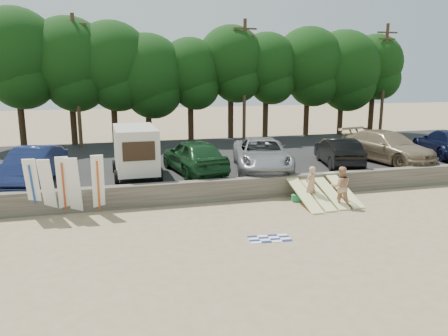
{
  "coord_description": "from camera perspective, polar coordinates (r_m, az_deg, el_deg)",
  "views": [
    {
      "loc": [
        -8.11,
        -15.89,
        5.78
      ],
      "look_at": [
        -3.07,
        3.0,
        1.54
      ],
      "focal_mm": 35.0,
      "sensor_mm": 36.0,
      "label": 1
    }
  ],
  "objects": [
    {
      "name": "ground",
      "position": [
        18.75,
        11.55,
        -5.96
      ],
      "size": [
        120.0,
        120.0,
        0.0
      ],
      "primitive_type": "plane",
      "color": "tan",
      "rests_on": "ground"
    },
    {
      "name": "seawall",
      "position": [
        21.23,
        8.03,
        -2.28
      ],
      "size": [
        44.0,
        0.5,
        1.0
      ],
      "primitive_type": "cube",
      "color": "#6B6356",
      "rests_on": "ground"
    },
    {
      "name": "parking_lot",
      "position": [
        28.14,
        2.09,
        1.11
      ],
      "size": [
        44.0,
        14.5,
        0.7
      ],
      "primitive_type": "cube",
      "color": "#282828",
      "rests_on": "ground"
    },
    {
      "name": "treeline",
      "position": [
        34.18,
        -3.24,
        13.47
      ],
      "size": [
        33.44,
        6.49,
        9.51
      ],
      "color": "#382616",
      "rests_on": "parking_lot"
    },
    {
      "name": "utility_poles",
      "position": [
        33.46,
        2.69,
        11.63
      ],
      "size": [
        25.8,
        0.26,
        9.0
      ],
      "color": "#473321",
      "rests_on": "parking_lot"
    },
    {
      "name": "box_trailer",
      "position": [
        22.2,
        -11.48,
        2.45
      ],
      "size": [
        2.31,
        3.98,
        2.5
      ],
      "rotation": [
        0.0,
        0.0,
        0.02
      ],
      "color": "beige",
      "rests_on": "parking_lot"
    },
    {
      "name": "car_0",
      "position": [
        22.41,
        -23.71,
        0.3
      ],
      "size": [
        2.87,
        5.38,
        1.68
      ],
      "primitive_type": "imported",
      "rotation": [
        0.0,
        0.0,
        -0.22
      ],
      "color": "#141E47",
      "rests_on": "parking_lot"
    },
    {
      "name": "car_1",
      "position": [
        22.67,
        -3.93,
        1.58
      ],
      "size": [
        3.0,
        5.55,
        1.79
      ],
      "primitive_type": "imported",
      "rotation": [
        0.0,
        0.0,
        3.32
      ],
      "color": "#163E1E",
      "rests_on": "parking_lot"
    },
    {
      "name": "car_2",
      "position": [
        23.4,
        4.96,
        1.76
      ],
      "size": [
        4.08,
        6.52,
        1.68
      ],
      "primitive_type": "imported",
      "rotation": [
        0.0,
        0.0,
        -0.23
      ],
      "color": "gray",
      "rests_on": "parking_lot"
    },
    {
      "name": "car_3",
      "position": [
        25.32,
        14.69,
        2.08
      ],
      "size": [
        2.73,
        5.03,
        1.57
      ],
      "primitive_type": "imported",
      "rotation": [
        0.0,
        0.0,
        2.91
      ],
      "color": "black",
      "rests_on": "parking_lot"
    },
    {
      "name": "car_4",
      "position": [
        27.31,
        20.52,
        2.64
      ],
      "size": [
        3.77,
        6.52,
        1.78
      ],
      "primitive_type": "imported",
      "rotation": [
        0.0,
        0.0,
        0.22
      ],
      "color": "#8C7659",
      "rests_on": "parking_lot"
    },
    {
      "name": "car_5",
      "position": [
        30.41,
        27.08,
        2.9
      ],
      "size": [
        3.91,
        6.27,
        1.69
      ],
      "primitive_type": "imported",
      "rotation": [
        0.0,
        0.0,
        2.86
      ],
      "color": "black",
      "rests_on": "parking_lot"
    },
    {
      "name": "surfboard_upright_0",
      "position": [
        19.29,
        -23.68,
        -2.37
      ],
      "size": [
        0.54,
        0.81,
        2.51
      ],
      "primitive_type": "cube",
      "rotation": [
        0.28,
        0.0,
        -0.06
      ],
      "color": "white",
      "rests_on": "ground"
    },
    {
      "name": "surfboard_upright_1",
      "position": [
        19.11,
        -22.03,
        -2.39
      ],
      "size": [
        0.6,
        0.91,
        2.49
      ],
      "primitive_type": "cube",
      "rotation": [
        0.31,
        0.0,
        -0.12
      ],
      "color": "white",
      "rests_on": "ground"
    },
    {
      "name": "surfboard_upright_2",
      "position": [
        19.08,
        -20.21,
        -2.19
      ],
      "size": [
        0.53,
        0.68,
        2.54
      ],
      "primitive_type": "cube",
      "rotation": [
        0.23,
        0.0,
        0.05
      ],
      "color": "white",
      "rests_on": "ground"
    },
    {
      "name": "surfboard_upright_3",
      "position": [
        18.95,
        -19.0,
        -2.26
      ],
      "size": [
        0.57,
        0.85,
        2.51
      ],
      "primitive_type": "cube",
      "rotation": [
        0.29,
        0.0,
        -0.09
      ],
      "color": "white",
      "rests_on": "ground"
    },
    {
      "name": "surfboard_upright_4",
      "position": [
        18.98,
        -16.11,
        -1.98
      ],
      "size": [
        0.53,
        0.67,
        2.55
      ],
      "primitive_type": "cube",
      "rotation": [
        0.23,
        0.0,
        0.05
      ],
      "color": "white",
      "rests_on": "ground"
    },
    {
      "name": "surfboard_low_0",
      "position": [
        19.89,
        10.41,
        -3.44
      ],
      "size": [
        0.56,
        2.89,
        0.95
      ],
      "primitive_type": "cube",
      "rotation": [
        0.3,
        0.0,
        0.0
      ],
      "color": "#F8F69C",
      "rests_on": "ground"
    },
    {
      "name": "surfboard_low_1",
      "position": [
        20.29,
        12.01,
        -3.28
      ],
      "size": [
        0.56,
        2.9,
        0.89
      ],
      "primitive_type": "cube",
      "rotation": [
        0.28,
        0.0,
        0.0
      ],
      "color": "#F8F69C",
      "rests_on": "ground"
    },
    {
      "name": "surfboard_low_2",
      "position": [
        20.65,
        13.6,
        -2.98
      ],
      "size": [
        0.56,
        2.88,
        0.96
      ],
      "primitive_type": "cube",
      "rotation": [
        0.3,
        0.0,
        0.0
      ],
      "color": "#F8F69C",
      "rests_on": "ground"
    },
    {
      "name": "surfboard_low_3",
      "position": [
        20.98,
        15.3,
        -2.74
      ],
      "size": [
        0.56,
        2.87,
        1.02
      ],
      "primitive_type": "cube",
      "rotation": [
        0.32,
        0.0,
        0.0
      ],
      "color": "#F8F69C",
      "rests_on": "ground"
    },
    {
      "name": "beachgoer_a",
      "position": [
        20.13,
        11.29,
        -2.15
      ],
      "size": [
        0.73,
        0.61,
        1.71
      ],
      "primitive_type": "imported",
      "rotation": [
        0.0,
        0.0,
        3.52
      ],
      "color": "tan",
      "rests_on": "ground"
    },
    {
      "name": "beachgoer_b",
      "position": [
        19.89,
        15.0,
        -2.36
      ],
      "size": [
        1.04,
        0.91,
        1.81
      ],
      "primitive_type": "imported",
      "rotation": [
        0.0,
        0.0,
        2.85
      ],
      "color": "tan",
      "rests_on": "ground"
    },
    {
      "name": "cooler",
      "position": [
        20.42,
        9.38,
        -3.9
      ],
      "size": [
        0.43,
        0.37,
        0.32
      ],
      "primitive_type": "cube",
      "rotation": [
        0.0,
        0.0,
        -0.21
      ],
      "color": "#2A9B55",
      "rests_on": "ground"
    },
    {
      "name": "gear_bag",
      "position": [
        21.46,
        12.52,
        -3.37
      ],
      "size": [
        0.3,
        0.25,
        0.22
      ],
      "primitive_type": "cube",
      "rotation": [
        0.0,
        0.0,
        0.01
      ],
      "color": "orange",
      "rests_on": "ground"
    },
    {
      "name": "beach_towel",
      "position": [
        15.87,
        5.96,
        -9.15
      ],
      "size": [
        1.62,
        1.62,
        0.0
      ],
      "primitive_type": "plane",
      "rotation": [
        0.0,
        0.0,
        -0.09
      ],
      "color": "white",
      "rests_on": "ground"
    }
  ]
}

